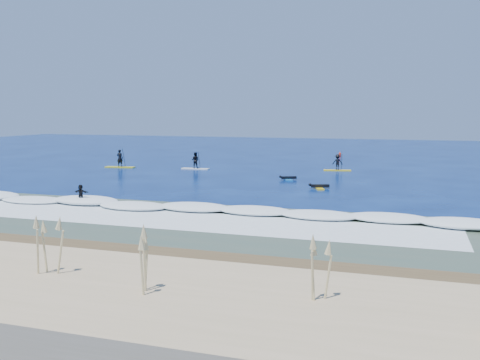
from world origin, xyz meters
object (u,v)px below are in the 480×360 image
(sup_paddler_center, at_px, (195,162))
(prone_paddler_near, at_px, (319,187))
(sup_paddler_right, at_px, (337,163))
(wave_surfer, at_px, (81,194))
(marker_buoy, at_px, (340,155))
(sup_paddler_left, at_px, (120,161))
(prone_paddler_far, at_px, (288,178))

(sup_paddler_center, relative_size, prone_paddler_near, 1.39)
(prone_paddler_near, bearing_deg, sup_paddler_right, -18.10)
(wave_surfer, distance_m, marker_buoy, 44.39)
(sup_paddler_left, distance_m, marker_buoy, 30.19)
(prone_paddler_far, relative_size, marker_buoy, 2.71)
(sup_paddler_center, bearing_deg, prone_paddler_far, -28.05)
(prone_paddler_far, distance_m, wave_surfer, 19.98)
(sup_paddler_center, height_order, prone_paddler_far, sup_paddler_center)
(sup_paddler_left, xyz_separation_m, wave_surfer, (9.77, -21.72, -0.02))
(sup_paddler_left, bearing_deg, sup_paddler_center, 0.95)
(prone_paddler_near, relative_size, prone_paddler_far, 1.07)
(prone_paddler_near, xyz_separation_m, prone_paddler_far, (-3.63, 4.54, -0.01))
(prone_paddler_near, bearing_deg, sup_paddler_center, 36.56)
(wave_surfer, bearing_deg, marker_buoy, 75.80)
(prone_paddler_far, bearing_deg, wave_surfer, 124.07)
(sup_paddler_left, relative_size, sup_paddler_center, 1.11)
(prone_paddler_near, bearing_deg, wave_surfer, 112.11)
(sup_paddler_right, distance_m, marker_buoy, 16.94)
(sup_paddler_right, height_order, prone_paddler_near, sup_paddler_right)
(prone_paddler_near, xyz_separation_m, marker_buoy, (-2.22, 30.30, 0.18))
(wave_surfer, bearing_deg, sup_paddler_left, 115.53)
(wave_surfer, bearing_deg, sup_paddler_center, 94.10)
(sup_paddler_left, distance_m, prone_paddler_near, 25.60)
(sup_paddler_left, bearing_deg, wave_surfer, -71.53)
(prone_paddler_far, xyz_separation_m, wave_surfer, (-10.46, -17.01, 0.57))
(sup_paddler_left, distance_m, sup_paddler_right, 23.93)
(prone_paddler_near, xyz_separation_m, wave_surfer, (-14.09, -12.47, 0.56))
(prone_paddler_near, distance_m, wave_surfer, 18.83)
(wave_surfer, xyz_separation_m, marker_buoy, (11.87, 42.77, -0.38))
(sup_paddler_right, bearing_deg, marker_buoy, 85.88)
(prone_paddler_far, relative_size, wave_surfer, 1.21)
(sup_paddler_right, xyz_separation_m, marker_buoy, (-1.92, 16.82, -0.45))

